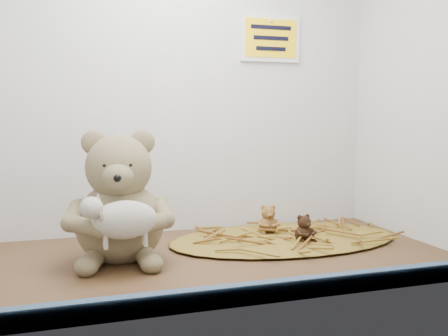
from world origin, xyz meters
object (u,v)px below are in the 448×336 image
object	(u,v)px
main_teddy	(119,196)
mini_teddy_brown	(304,227)
toy_lamb	(125,220)
mini_teddy_tan	(268,218)

from	to	relation	value
main_teddy	mini_teddy_brown	size ratio (longest dim) A/B	4.26
main_teddy	mini_teddy_brown	world-z (taller)	main_teddy
toy_lamb	mini_teddy_tan	world-z (taller)	toy_lamb
main_teddy	mini_teddy_tan	bearing A→B (deg)	22.77
main_teddy	mini_teddy_tan	world-z (taller)	main_teddy
toy_lamb	mini_teddy_brown	size ratio (longest dim) A/B	2.49
mini_teddy_brown	mini_teddy_tan	bearing A→B (deg)	100.09
toy_lamb	mini_teddy_brown	bearing A→B (deg)	12.71
main_teddy	toy_lamb	distance (cm)	11.11
toy_lamb	mini_teddy_brown	distance (cm)	47.19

